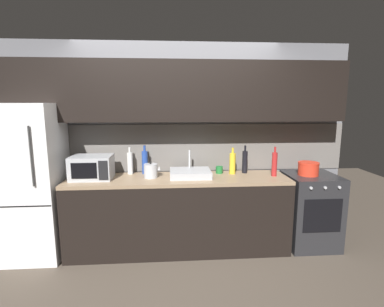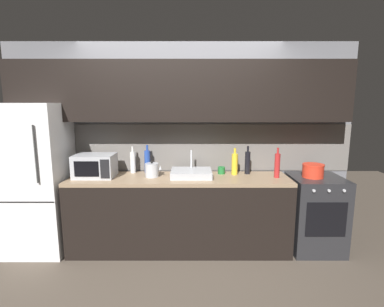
{
  "view_description": "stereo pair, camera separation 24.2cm",
  "coord_description": "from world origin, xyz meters",
  "px_view_note": "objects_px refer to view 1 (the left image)",
  "views": [
    {
      "loc": [
        -0.09,
        -2.47,
        1.78
      ],
      "look_at": [
        0.16,
        0.9,
        1.18
      ],
      "focal_mm": 27.56,
      "sensor_mm": 36.0,
      "label": 1
    },
    {
      "loc": [
        0.15,
        -2.48,
        1.78
      ],
      "look_at": [
        0.16,
        0.9,
        1.18
      ],
      "focal_mm": 27.56,
      "sensor_mm": 36.0,
      "label": 2
    }
  ],
  "objects_px": {
    "refrigerator": "(31,182)",
    "oven_range": "(310,210)",
    "microwave": "(92,167)",
    "kettle": "(151,171)",
    "wine_bottle_red": "(274,164)",
    "mug_green": "(219,170)",
    "cooking_pot": "(308,169)",
    "wine_bottle_white": "(130,163)",
    "wine_bottle_blue": "(145,162)",
    "wine_bottle_yellow": "(232,163)",
    "wine_bottle_dark": "(245,162)"
  },
  "relations": [
    {
      "from": "refrigerator",
      "to": "microwave",
      "type": "xyz_separation_m",
      "value": [
        0.68,
        0.02,
        0.15
      ]
    },
    {
      "from": "wine_bottle_yellow",
      "to": "wine_bottle_red",
      "type": "bearing_deg",
      "value": -17.21
    },
    {
      "from": "oven_range",
      "to": "kettle",
      "type": "distance_m",
      "value": 2.03
    },
    {
      "from": "wine_bottle_white",
      "to": "mug_green",
      "type": "xyz_separation_m",
      "value": [
        1.1,
        -0.05,
        -0.1
      ]
    },
    {
      "from": "wine_bottle_white",
      "to": "mug_green",
      "type": "relative_size",
      "value": 3.87
    },
    {
      "from": "wine_bottle_white",
      "to": "cooking_pot",
      "type": "xyz_separation_m",
      "value": [
        2.17,
        -0.22,
        -0.06
      ]
    },
    {
      "from": "kettle",
      "to": "wine_bottle_blue",
      "type": "height_order",
      "value": "wine_bottle_blue"
    },
    {
      "from": "refrigerator",
      "to": "wine_bottle_white",
      "type": "distance_m",
      "value": 1.12
    },
    {
      "from": "wine_bottle_red",
      "to": "cooking_pot",
      "type": "relative_size",
      "value": 1.44
    },
    {
      "from": "cooking_pot",
      "to": "microwave",
      "type": "bearing_deg",
      "value": 179.59
    },
    {
      "from": "mug_green",
      "to": "cooking_pot",
      "type": "distance_m",
      "value": 1.08
    },
    {
      "from": "wine_bottle_blue",
      "to": "cooking_pot",
      "type": "bearing_deg",
      "value": -6.43
    },
    {
      "from": "microwave",
      "to": "wine_bottle_white",
      "type": "relative_size",
      "value": 1.37
    },
    {
      "from": "microwave",
      "to": "wine_bottle_white",
      "type": "height_order",
      "value": "wine_bottle_white"
    },
    {
      "from": "wine_bottle_dark",
      "to": "wine_bottle_blue",
      "type": "height_order",
      "value": "wine_bottle_blue"
    },
    {
      "from": "kettle",
      "to": "wine_bottle_yellow",
      "type": "distance_m",
      "value": 1.0
    },
    {
      "from": "wine_bottle_white",
      "to": "wine_bottle_blue",
      "type": "bearing_deg",
      "value": 0.62
    },
    {
      "from": "kettle",
      "to": "mug_green",
      "type": "distance_m",
      "value": 0.85
    },
    {
      "from": "wine_bottle_white",
      "to": "cooking_pot",
      "type": "bearing_deg",
      "value": -5.84
    },
    {
      "from": "oven_range",
      "to": "wine_bottle_yellow",
      "type": "height_order",
      "value": "wine_bottle_yellow"
    },
    {
      "from": "wine_bottle_dark",
      "to": "oven_range",
      "type": "bearing_deg",
      "value": -12.01
    },
    {
      "from": "kettle",
      "to": "cooking_pot",
      "type": "bearing_deg",
      "value": -0.59
    },
    {
      "from": "kettle",
      "to": "cooking_pot",
      "type": "distance_m",
      "value": 1.9
    },
    {
      "from": "wine_bottle_dark",
      "to": "mug_green",
      "type": "bearing_deg",
      "value": 179.66
    },
    {
      "from": "wine_bottle_dark",
      "to": "cooking_pot",
      "type": "distance_m",
      "value": 0.77
    },
    {
      "from": "microwave",
      "to": "wine_bottle_blue",
      "type": "bearing_deg",
      "value": 19.19
    },
    {
      "from": "wine_bottle_red",
      "to": "mug_green",
      "type": "distance_m",
      "value": 0.67
    },
    {
      "from": "refrigerator",
      "to": "oven_range",
      "type": "relative_size",
      "value": 1.96
    },
    {
      "from": "wine_bottle_red",
      "to": "wine_bottle_yellow",
      "type": "distance_m",
      "value": 0.5
    },
    {
      "from": "mug_green",
      "to": "wine_bottle_yellow",
      "type": "bearing_deg",
      "value": -13.03
    },
    {
      "from": "microwave",
      "to": "kettle",
      "type": "distance_m",
      "value": 0.68
    },
    {
      "from": "wine_bottle_white",
      "to": "mug_green",
      "type": "distance_m",
      "value": 1.11
    },
    {
      "from": "oven_range",
      "to": "wine_bottle_white",
      "type": "height_order",
      "value": "wine_bottle_white"
    },
    {
      "from": "microwave",
      "to": "wine_bottle_red",
      "type": "xyz_separation_m",
      "value": [
        2.14,
        -0.03,
        0.01
      ]
    },
    {
      "from": "cooking_pot",
      "to": "mug_green",
      "type": "bearing_deg",
      "value": 170.86
    },
    {
      "from": "microwave",
      "to": "kettle",
      "type": "height_order",
      "value": "microwave"
    },
    {
      "from": "microwave",
      "to": "wine_bottle_blue",
      "type": "relative_size",
      "value": 1.31
    },
    {
      "from": "wine_bottle_dark",
      "to": "wine_bottle_white",
      "type": "height_order",
      "value": "wine_bottle_dark"
    },
    {
      "from": "microwave",
      "to": "wine_bottle_white",
      "type": "xyz_separation_m",
      "value": [
        0.41,
        0.2,
        0.0
      ]
    },
    {
      "from": "oven_range",
      "to": "wine_bottle_red",
      "type": "xyz_separation_m",
      "value": [
        -0.49,
        -0.01,
        0.6
      ]
    },
    {
      "from": "refrigerator",
      "to": "cooking_pot",
      "type": "xyz_separation_m",
      "value": [
        3.25,
        0.0,
        0.1
      ]
    },
    {
      "from": "kettle",
      "to": "wine_bottle_blue",
      "type": "xyz_separation_m",
      "value": [
        -0.08,
        0.2,
        0.07
      ]
    },
    {
      "from": "wine_bottle_red",
      "to": "mug_green",
      "type": "xyz_separation_m",
      "value": [
        -0.63,
        0.18,
        -0.1
      ]
    },
    {
      "from": "wine_bottle_white",
      "to": "wine_bottle_blue",
      "type": "xyz_separation_m",
      "value": [
        0.18,
        0.0,
        0.01
      ]
    },
    {
      "from": "wine_bottle_red",
      "to": "kettle",
      "type": "bearing_deg",
      "value": 178.74
    },
    {
      "from": "cooking_pot",
      "to": "refrigerator",
      "type": "bearing_deg",
      "value": -180.0
    },
    {
      "from": "wine_bottle_blue",
      "to": "wine_bottle_yellow",
      "type": "distance_m",
      "value": 1.08
    },
    {
      "from": "refrigerator",
      "to": "wine_bottle_red",
      "type": "xyz_separation_m",
      "value": [
        2.82,
        -0.01,
        0.16
      ]
    },
    {
      "from": "microwave",
      "to": "wine_bottle_red",
      "type": "height_order",
      "value": "wine_bottle_red"
    },
    {
      "from": "wine_bottle_dark",
      "to": "wine_bottle_white",
      "type": "distance_m",
      "value": 1.42
    }
  ]
}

